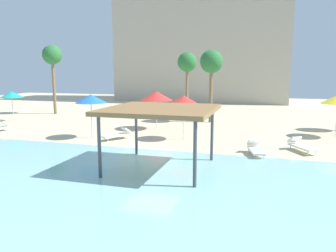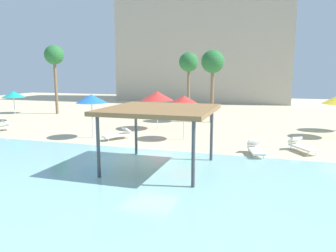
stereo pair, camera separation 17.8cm
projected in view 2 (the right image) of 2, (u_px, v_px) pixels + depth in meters
ground_plane at (150, 158)px, 16.46m from camera, size 80.00×80.00×0.00m
lagoon_water at (98, 194)px, 11.52m from camera, size 44.00×13.50×0.04m
shade_pavilion at (160, 111)px, 14.15m from camera, size 4.59×4.59×2.73m
beach_umbrella_red_0 at (184, 100)px, 20.35m from camera, size 1.96×1.96×2.79m
beach_umbrella_blue_1 at (91, 99)px, 20.90m from camera, size 1.97×1.97×2.82m
beach_umbrella_teal_5 at (13, 94)px, 27.88m from camera, size 1.91×1.91×2.59m
beach_umbrella_red_6 at (157, 96)px, 24.11m from camera, size 2.43×2.43×2.81m
lounge_chair_1 at (119, 134)px, 20.84m from camera, size 1.55×1.91×0.74m
lounge_chair_3 at (301, 146)px, 17.59m from camera, size 1.50×1.93×0.74m
lounge_chair_4 at (255, 149)px, 16.91m from camera, size 1.02×1.98×0.74m
palm_tree_0 at (54, 57)px, 32.32m from camera, size 1.90×1.90×6.80m
palm_tree_2 at (189, 63)px, 32.13m from camera, size 1.90×1.90×6.10m
palm_tree_3 at (213, 63)px, 26.97m from camera, size 1.90×1.90×6.00m
hotel_block_0 at (205, 30)px, 47.10m from camera, size 23.90×9.50×20.27m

